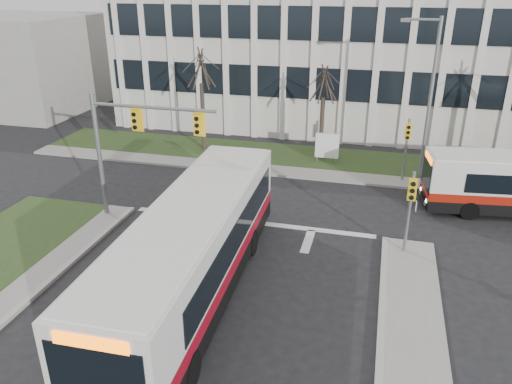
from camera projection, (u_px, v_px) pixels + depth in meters
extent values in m
plane|color=black|center=(190.00, 326.00, 17.18)|extent=(120.00, 120.00, 0.00)
cube|color=#9E9B93|center=(363.00, 179.00, 29.50)|extent=(44.00, 1.60, 0.14)
cube|color=#2D401B|center=(366.00, 163.00, 31.99)|extent=(44.00, 5.00, 0.12)
cube|color=beige|center=(381.00, 45.00, 40.29)|extent=(40.00, 16.00, 12.00)
cube|color=#9E9B93|center=(23.00, 62.00, 44.68)|extent=(12.00, 12.00, 8.00)
cylinder|color=slate|center=(100.00, 157.00, 24.03)|extent=(0.22, 0.22, 6.20)
cylinder|color=slate|center=(152.00, 107.00, 22.30)|extent=(6.00, 0.16, 0.16)
cube|color=yellow|center=(136.00, 120.00, 22.59)|extent=(0.34, 0.24, 0.92)
cube|color=yellow|center=(198.00, 125.00, 21.90)|extent=(0.34, 0.24, 0.92)
cylinder|color=slate|center=(409.00, 214.00, 20.99)|extent=(0.14, 0.14, 3.80)
cube|color=yellow|center=(412.00, 190.00, 20.33)|extent=(0.34, 0.24, 0.92)
cylinder|color=slate|center=(406.00, 151.00, 28.53)|extent=(0.14, 0.14, 3.80)
cube|color=yellow|center=(408.00, 132.00, 27.88)|extent=(0.34, 0.24, 0.92)
cylinder|color=slate|center=(430.00, 103.00, 27.85)|extent=(0.20, 0.20, 9.20)
cylinder|color=slate|center=(423.00, 19.00, 26.31)|extent=(1.80, 0.14, 0.14)
cube|color=slate|center=(406.00, 20.00, 26.54)|extent=(0.50, 0.25, 0.18)
cylinder|color=slate|center=(317.00, 155.00, 32.09)|extent=(0.08, 0.08, 1.00)
cylinder|color=slate|center=(336.00, 157.00, 31.81)|extent=(0.08, 0.08, 1.00)
cube|color=white|center=(327.00, 146.00, 31.67)|extent=(1.50, 0.12, 1.60)
cylinder|color=#42352B|center=(203.00, 118.00, 33.64)|extent=(0.28, 0.28, 4.62)
cylinder|color=#42352B|center=(321.00, 129.00, 32.07)|extent=(0.28, 0.28, 4.09)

